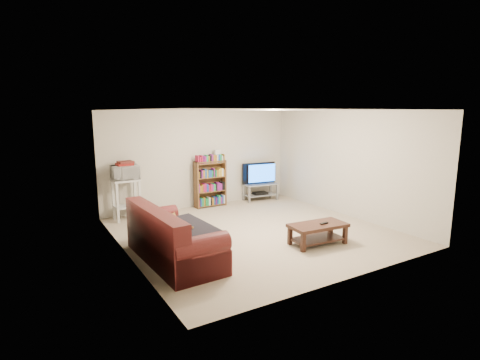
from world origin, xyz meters
TOP-DOWN VIEW (x-y plane):
  - floor at (0.00, 0.00)m, footprint 5.00×5.00m
  - ceiling at (0.00, 0.00)m, footprint 5.00×5.00m
  - wall_back at (0.00, 2.50)m, footprint 5.00×0.00m
  - wall_front at (0.00, -2.50)m, footprint 5.00×0.00m
  - wall_left at (-2.50, 0.00)m, footprint 0.00×5.00m
  - wall_right at (2.50, 0.00)m, footprint 0.00×5.00m
  - sofa at (-1.98, -0.55)m, footprint 0.99×2.11m
  - blanket at (-1.79, -0.68)m, footprint 0.93×1.13m
  - cat at (-1.80, -0.49)m, footprint 0.25×0.58m
  - coffee_table at (0.59, -1.18)m, footprint 1.08×0.61m
  - remote at (0.68, -1.24)m, footprint 0.17×0.06m
  - tv_stand at (1.62, 2.21)m, footprint 0.94×0.49m
  - television at (1.62, 2.21)m, footprint 0.99×0.22m
  - dvd_player at (1.62, 2.21)m, footprint 0.39×0.29m
  - bookshelf at (0.16, 2.29)m, footprint 0.81×0.25m
  - shelf_clutter at (0.26, 2.31)m, footprint 0.59×0.18m
  - microwave_stand at (-1.96, 2.19)m, footprint 0.59×0.44m
  - microwave at (-1.96, 2.19)m, footprint 0.58×0.40m
  - game_boxes at (-1.96, 2.19)m, footprint 0.34×0.30m

SIDE VIEW (x-z plane):
  - floor at x=0.00m, z-range 0.00..0.00m
  - dvd_player at x=1.62m, z-range 0.16..0.22m
  - coffee_table at x=0.59m, z-range 0.07..0.45m
  - tv_stand at x=1.62m, z-range 0.08..0.54m
  - sofa at x=-1.98m, z-range -0.13..0.76m
  - remote at x=0.68m, z-range 0.38..0.40m
  - blanket at x=-1.79m, z-range 0.43..0.62m
  - microwave_stand at x=-1.96m, z-range 0.13..1.04m
  - cat at x=-1.80m, z-range 0.50..0.67m
  - bookshelf at x=0.16m, z-range 0.02..1.19m
  - television at x=1.62m, z-range 0.45..1.02m
  - microwave at x=-1.96m, z-range 0.91..1.22m
  - wall_back at x=0.00m, z-range -1.30..3.70m
  - wall_front at x=0.00m, z-range -1.30..3.70m
  - wall_left at x=-2.50m, z-range -1.30..3.70m
  - wall_right at x=2.50m, z-range -1.30..3.70m
  - game_boxes at x=-1.96m, z-range 1.22..1.27m
  - shelf_clutter at x=0.26m, z-range 1.13..1.41m
  - ceiling at x=0.00m, z-range 2.40..2.40m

